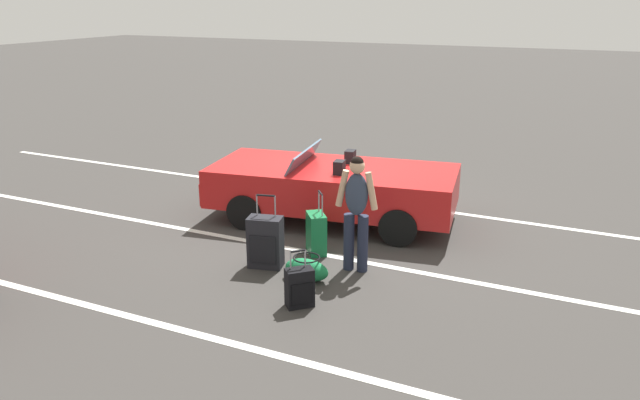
{
  "coord_description": "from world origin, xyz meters",
  "views": [
    {
      "loc": [
        -4.06,
        9.26,
        3.69
      ],
      "look_at": [
        -0.3,
        1.17,
        0.75
      ],
      "focal_mm": 34.96,
      "sensor_mm": 36.0,
      "label": 1
    }
  ],
  "objects_px": {
    "convertible_car": "(321,186)",
    "suitcase_small_carryon": "(300,288)",
    "duffel_bag": "(307,269)",
    "suitcase_large_black": "(265,242)",
    "suitcase_medium_bright": "(316,233)",
    "traveler_person": "(356,207)"
  },
  "relations": [
    {
      "from": "suitcase_large_black",
      "to": "suitcase_small_carryon",
      "type": "xyz_separation_m",
      "value": [
        -0.98,
        0.87,
        -0.12
      ]
    },
    {
      "from": "suitcase_small_carryon",
      "to": "traveler_person",
      "type": "distance_m",
      "value": 1.48
    },
    {
      "from": "convertible_car",
      "to": "traveler_person",
      "type": "distance_m",
      "value": 2.2
    },
    {
      "from": "suitcase_large_black",
      "to": "suitcase_small_carryon",
      "type": "height_order",
      "value": "suitcase_large_black"
    },
    {
      "from": "suitcase_small_carryon",
      "to": "traveler_person",
      "type": "relative_size",
      "value": 0.44
    },
    {
      "from": "duffel_bag",
      "to": "suitcase_small_carryon",
      "type": "bearing_deg",
      "value": 109.57
    },
    {
      "from": "suitcase_small_carryon",
      "to": "convertible_car",
      "type": "bearing_deg",
      "value": 155.63
    },
    {
      "from": "duffel_bag",
      "to": "traveler_person",
      "type": "height_order",
      "value": "traveler_person"
    },
    {
      "from": "suitcase_large_black",
      "to": "suitcase_medium_bright",
      "type": "relative_size",
      "value": 1.11
    },
    {
      "from": "convertible_car",
      "to": "suitcase_large_black",
      "type": "relative_size",
      "value": 4.13
    },
    {
      "from": "convertible_car",
      "to": "suitcase_medium_bright",
      "type": "relative_size",
      "value": 4.57
    },
    {
      "from": "suitcase_large_black",
      "to": "traveler_person",
      "type": "height_order",
      "value": "traveler_person"
    },
    {
      "from": "convertible_car",
      "to": "suitcase_small_carryon",
      "type": "xyz_separation_m",
      "value": [
        -1.1,
        3.02,
        -0.34
      ]
    },
    {
      "from": "suitcase_small_carryon",
      "to": "duffel_bag",
      "type": "distance_m",
      "value": 0.76
    },
    {
      "from": "suitcase_large_black",
      "to": "traveler_person",
      "type": "xyz_separation_m",
      "value": [
        -1.2,
        -0.43,
        0.56
      ]
    },
    {
      "from": "suitcase_medium_bright",
      "to": "traveler_person",
      "type": "xyz_separation_m",
      "value": [
        -0.76,
        0.32,
        0.62
      ]
    },
    {
      "from": "suitcase_medium_bright",
      "to": "suitcase_small_carryon",
      "type": "distance_m",
      "value": 1.7
    },
    {
      "from": "suitcase_large_black",
      "to": "suitcase_medium_bright",
      "type": "xyz_separation_m",
      "value": [
        -0.44,
        -0.75,
        -0.06
      ]
    },
    {
      "from": "suitcase_medium_bright",
      "to": "convertible_car",
      "type": "bearing_deg",
      "value": -105.77
    },
    {
      "from": "suitcase_large_black",
      "to": "traveler_person",
      "type": "relative_size",
      "value": 0.64
    },
    {
      "from": "duffel_bag",
      "to": "suitcase_medium_bright",
      "type": "bearing_deg",
      "value": -72.66
    },
    {
      "from": "suitcase_large_black",
      "to": "duffel_bag",
      "type": "height_order",
      "value": "suitcase_large_black"
    }
  ]
}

